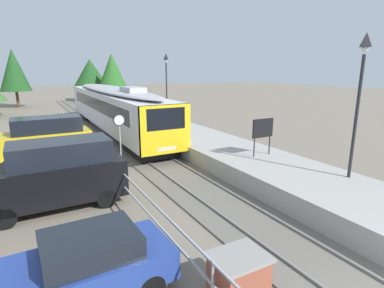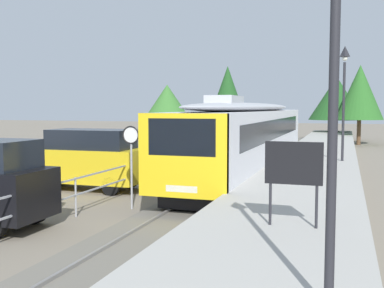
# 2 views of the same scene
# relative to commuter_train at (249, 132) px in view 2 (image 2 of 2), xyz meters

# --- Properties ---
(ground_plane) EXTENTS (160.00, 160.00, 0.00)m
(ground_plane) POSITION_rel_commuter_train_xyz_m (-3.00, -0.76, -2.15)
(ground_plane) COLOR slate
(track_rails) EXTENTS (3.20, 60.00, 0.14)m
(track_rails) POSITION_rel_commuter_train_xyz_m (0.00, -0.76, -2.12)
(track_rails) COLOR #6B665B
(track_rails) RESTS_ON ground
(commuter_train) EXTENTS (2.82, 20.59, 3.74)m
(commuter_train) POSITION_rel_commuter_train_xyz_m (0.00, 0.00, 0.00)
(commuter_train) COLOR silver
(commuter_train) RESTS_ON track_rails
(station_platform) EXTENTS (3.90, 60.00, 0.90)m
(station_platform) POSITION_rel_commuter_train_xyz_m (3.25, -0.76, -1.70)
(station_platform) COLOR #A8A59E
(station_platform) RESTS_ON ground
(platform_lamp_near_end) EXTENTS (0.34, 0.34, 5.35)m
(platform_lamp_near_end) POSITION_rel_commuter_train_xyz_m (4.50, -17.37, 2.47)
(platform_lamp_near_end) COLOR #232328
(platform_lamp_near_end) RESTS_ON station_platform
(platform_lamp_mid_platform) EXTENTS (0.34, 0.34, 5.35)m
(platform_lamp_mid_platform) POSITION_rel_commuter_train_xyz_m (4.50, -0.28, 2.47)
(platform_lamp_mid_platform) COLOR #232328
(platform_lamp_mid_platform) RESTS_ON station_platform
(platform_notice_board) EXTENTS (1.20, 0.08, 1.80)m
(platform_notice_board) POSITION_rel_commuter_train_xyz_m (3.63, -13.34, 0.04)
(platform_notice_board) COLOR #232328
(platform_notice_board) RESTS_ON station_platform
(speed_limit_sign) EXTENTS (0.61, 0.10, 2.81)m
(speed_limit_sign) POSITION_rel_commuter_train_xyz_m (-2.14, -9.19, -0.02)
(speed_limit_sign) COLOR #9EA0A5
(speed_limit_sign) RESTS_ON ground
(carpark_fence) EXTENTS (0.06, 36.06, 1.25)m
(carpark_fence) POSITION_rel_commuter_train_xyz_m (-3.30, -10.76, -1.24)
(carpark_fence) COLOR #9EA0A5
(carpark_fence) RESTS_ON ground
(parked_van_yellow) EXTENTS (4.92, 2.01, 2.51)m
(parked_van_yellow) POSITION_rel_commuter_train_xyz_m (-5.52, -6.38, -0.86)
(parked_van_yellow) COLOR gold
(parked_van_yellow) RESTS_ON ground
(tree_behind_carpark) EXTENTS (4.18, 4.18, 7.24)m
(tree_behind_carpark) POSITION_rel_commuter_train_xyz_m (5.73, 21.80, 2.61)
(tree_behind_carpark) COLOR brown
(tree_behind_carpark) RESTS_ON ground
(tree_behind_station_far) EXTENTS (5.02, 5.02, 5.38)m
(tree_behind_station_far) POSITION_rel_commuter_train_xyz_m (-10.20, 14.64, 1.37)
(tree_behind_station_far) COLOR brown
(tree_behind_station_far) RESTS_ON ground
(tree_distant_left) EXTENTS (3.80, 3.80, 7.56)m
(tree_distant_left) POSITION_rel_commuter_train_xyz_m (-6.83, 22.74, 2.71)
(tree_distant_left) COLOR brown
(tree_distant_left) RESTS_ON ground
(tree_distant_centre) EXTENTS (5.53, 5.53, 6.55)m
(tree_distant_centre) POSITION_rel_commuter_train_xyz_m (3.60, 26.89, 2.19)
(tree_distant_centre) COLOR brown
(tree_distant_centre) RESTS_ON ground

